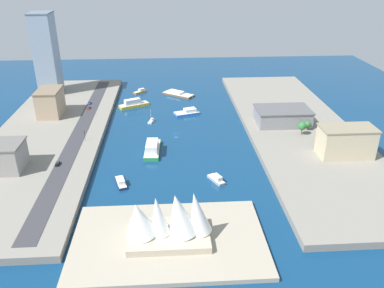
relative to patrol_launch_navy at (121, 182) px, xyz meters
The scene contains 23 objects.
ground_plane 69.63m from the patrol_launch_navy, 115.73° to the right, with size 440.00×440.00×0.00m, color navy.
quay_west 128.98m from the patrol_launch_navy, 150.91° to the right, with size 70.00×240.00×3.57m, color gray.
quay_east 81.64m from the patrol_launch_navy, 50.19° to the right, with size 70.00×240.00×3.57m, color gray.
peninsula_point 53.24m from the patrol_launch_navy, 117.15° to the left, with size 79.12×49.73×2.00m, color #A89E89.
road_strip 70.74m from the patrol_launch_navy, 62.51° to the right, with size 9.62×228.00×0.15m, color #38383D.
patrol_launch_navy is the anchor object (origin of this frame).
sailboat_small_white 85.41m from the patrol_launch_navy, 98.92° to the right, with size 5.04×8.57×9.72m.
ferry_green_doubledeck 39.20m from the patrol_launch_navy, 112.93° to the right, with size 9.99×28.14×7.11m.
ferry_yellow_fast 117.83m from the patrol_launch_navy, 89.20° to the right, with size 24.32×16.63×6.32m.
yacht_sleek_gray 49.75m from the patrol_launch_navy, behind, with size 8.91×12.68×3.97m.
catamaran_blue 106.59m from the patrol_launch_navy, 112.01° to the right, with size 20.44×14.22×4.20m.
water_taxi_orange 152.93m from the patrol_launch_navy, 90.62° to the right, with size 11.47×10.63×3.46m.
barge_flat_brown 148.53m from the patrol_launch_navy, 103.17° to the right, with size 28.16×24.29×3.27m.
office_block_beige 127.25m from the patrol_launch_navy, behind, with size 30.77×16.15×17.47m.
apartment_midrise_tan 111.95m from the patrol_launch_navy, 58.19° to the right, with size 15.90×24.63×18.97m.
warehouse_low_gray 123.64m from the patrol_launch_navy, 146.71° to the right, with size 36.66×23.94×10.69m.
tower_tall_glass 168.96m from the patrol_launch_navy, 64.08° to the right, with size 17.00×21.12×64.74m.
pickup_red 110.96m from the patrol_launch_navy, 71.96° to the right, with size 1.97×4.68×1.55m.
suv_black 39.73m from the patrol_launch_navy, 25.03° to the right, with size 1.97×4.67×1.58m.
hatchback_blue 121.52m from the patrol_launch_navy, 72.94° to the right, with size 2.05×4.21×1.55m.
traffic_light_waterfront 55.17m from the patrol_launch_navy, 61.00° to the right, with size 0.36×0.36×6.50m.
opera_landmark 54.10m from the patrol_launch_navy, 117.03° to the left, with size 36.73×21.65×22.12m.
park_tree_cluster 127.69m from the patrol_launch_navy, 153.60° to the right, with size 11.37×22.29×8.54m.
Camera 1 is at (4.70, 238.48, 105.95)m, focal length 36.50 mm.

